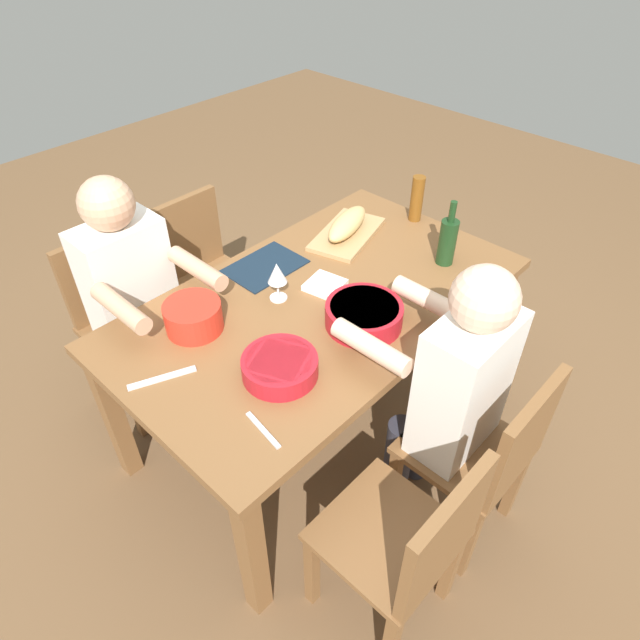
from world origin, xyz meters
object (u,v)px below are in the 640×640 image
object	(u,v)px
serving_bowl_greens	(365,313)
cutting_board	(347,234)
dining_table	(320,315)
serving_bowl_pasta	(280,366)
serving_bowl_fruit	(193,315)
wine_glass	(277,274)
chair_far_center	(487,453)
wine_bottle	(447,241)
chair_near_center	(204,271)
bread_loaf	(347,224)
diner_far_center	(451,385)
beer_bottle	(417,199)
chair_far_right	(409,544)
chair_near_right	(124,314)
diner_near_right	(136,293)
napkin_stack	(325,285)

from	to	relation	value
serving_bowl_greens	cutting_board	world-z (taller)	serving_bowl_greens
dining_table	cutting_board	world-z (taller)	cutting_board
serving_bowl_pasta	cutting_board	world-z (taller)	serving_bowl_pasta
serving_bowl_fruit	wine_glass	size ratio (longest dim) A/B	1.28
chair_far_center	serving_bowl_greens	bearing A→B (deg)	-90.39
cutting_board	wine_bottle	world-z (taller)	wine_bottle
chair_near_center	wine_glass	world-z (taller)	wine_glass
cutting_board	wine_glass	xyz separation A→B (m)	(0.54, 0.11, 0.11)
bread_loaf	dining_table	bearing A→B (deg)	28.44
diner_far_center	beer_bottle	size ratio (longest dim) A/B	5.45
dining_table	serving_bowl_pasta	xyz separation A→B (m)	(0.39, 0.19, 0.13)
chair_far_center	serving_bowl_pasta	size ratio (longest dim) A/B	3.27
serving_bowl_pasta	wine_glass	size ratio (longest dim) A/B	1.56
serving_bowl_greens	beer_bottle	distance (m)	0.83
chair_near_center	serving_bowl_fruit	xyz separation A→B (m)	(0.45, 0.59, 0.32)
chair_far_right	diner_far_center	distance (m)	0.54
serving_bowl_fruit	beer_bottle	xyz separation A→B (m)	(-1.21, 0.12, 0.05)
chair_far_right	chair_near_right	world-z (taller)	same
dining_table	chair_near_center	bearing A→B (deg)	-90.00
chair_far_center	wine_bottle	bearing A→B (deg)	-133.24
wine_bottle	wine_glass	xyz separation A→B (m)	(0.66, -0.34, 0.01)
serving_bowl_pasta	serving_bowl_fruit	xyz separation A→B (m)	(0.05, -0.40, 0.02)
cutting_board	bread_loaf	world-z (taller)	bread_loaf
serving_bowl_fruit	wine_bottle	bearing A→B (deg)	156.69
serving_bowl_greens	chair_far_right	bearing A→B (deg)	51.52
diner_near_right	serving_bowl_greens	xyz separation A→B (m)	(-0.46, 0.84, 0.09)
chair_far_center	serving_bowl_greens	size ratio (longest dim) A/B	2.94
bread_loaf	napkin_stack	xyz separation A→B (m)	(0.36, 0.19, -0.05)
serving_bowl_greens	wine_bottle	bearing A→B (deg)	-179.02
serving_bowl_fruit	wine_bottle	distance (m)	1.09
napkin_stack	chair_near_center	bearing A→B (deg)	-84.92
diner_far_center	wine_bottle	world-z (taller)	diner_far_center
diner_near_right	beer_bottle	world-z (taller)	diner_near_right
diner_far_center	serving_bowl_pasta	distance (m)	0.59
serving_bowl_fruit	beer_bottle	world-z (taller)	beer_bottle
chair_far_center	wine_bottle	xyz separation A→B (m)	(-0.55, -0.59, 0.37)
chair_near_right	cutting_board	size ratio (longest dim) A/B	2.12
dining_table	chair_near_center	xyz separation A→B (m)	(0.00, -0.80, -0.17)
bread_loaf	beer_bottle	bearing A→B (deg)	157.82
wine_glass	bread_loaf	bearing A→B (deg)	-168.56
chair_near_right	wine_bottle	distance (m)	1.48
diner_far_center	serving_bowl_pasta	size ratio (longest dim) A/B	4.62
diner_near_right	wine_glass	distance (m)	0.63
beer_bottle	dining_table	bearing A→B (deg)	6.98
serving_bowl_fruit	dining_table	bearing A→B (deg)	154.06
wine_bottle	napkin_stack	xyz separation A→B (m)	(0.49, -0.25, -0.10)
serving_bowl_greens	wine_bottle	world-z (taller)	wine_bottle
diner_near_right	chair_far_center	bearing A→B (deg)	107.80
chair_near_center	serving_bowl_greens	size ratio (longest dim) A/B	2.94
chair_far_center	bread_loaf	world-z (taller)	same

